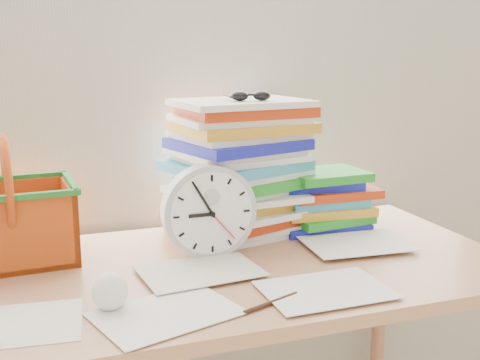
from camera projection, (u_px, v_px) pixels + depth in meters
name	position (u px, v px, depth m)	size (l,w,h in m)	color
curtain	(175.00, 30.00, 1.65)	(2.40, 0.01, 2.50)	beige
desk	(218.00, 295.00, 1.43)	(1.40, 0.70, 0.75)	#B47B54
paper_stack	(239.00, 168.00, 1.62)	(0.37, 0.30, 0.37)	white
clock	(209.00, 211.00, 1.45)	(0.23, 0.23, 0.05)	#B4B5B8
sunglasses	(251.00, 96.00, 1.54)	(0.12, 0.10, 0.03)	black
book_stack	(324.00, 200.00, 1.69)	(0.28, 0.21, 0.17)	white
basket	(9.00, 201.00, 1.42)	(0.30, 0.23, 0.30)	#D15214
crumpled_ball	(109.00, 291.00, 1.17)	(0.08, 0.08, 0.08)	white
pen	(271.00, 303.00, 1.20)	(0.01, 0.01, 0.14)	black
scattered_papers	(218.00, 263.00, 1.42)	(1.26, 0.42, 0.02)	white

